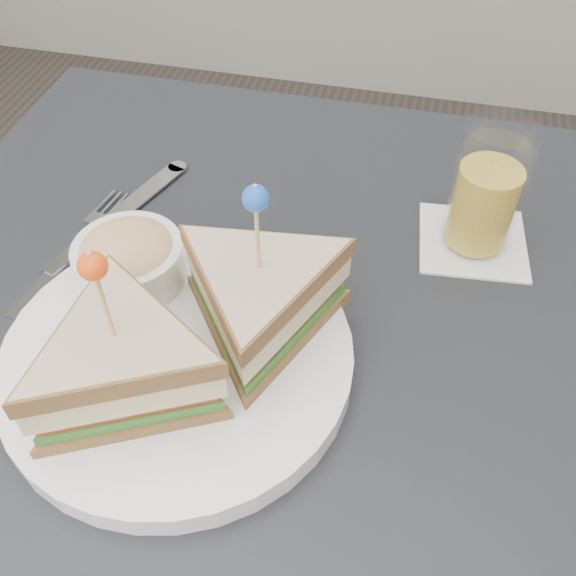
# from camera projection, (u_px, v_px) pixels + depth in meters

# --- Properties ---
(table) EXTENTS (0.80, 0.80, 0.75)m
(table) POSITION_uv_depth(u_px,v_px,m) (276.00, 381.00, 0.63)
(table) COLOR black
(table) RESTS_ON ground
(plate_meal) EXTENTS (0.34, 0.32, 0.17)m
(plate_meal) POSITION_uv_depth(u_px,v_px,m) (184.00, 328.00, 0.52)
(plate_meal) COLOR white
(plate_meal) RESTS_ON table
(cutlery_fork) EXTENTS (0.05, 0.19, 0.01)m
(cutlery_fork) POSITION_uv_depth(u_px,v_px,m) (79.00, 244.00, 0.65)
(cutlery_fork) COLOR silver
(cutlery_fork) RESTS_ON table
(cutlery_knife) EXTENTS (0.09, 0.21, 0.01)m
(cutlery_knife) POSITION_uv_depth(u_px,v_px,m) (115.00, 218.00, 0.68)
(cutlery_knife) COLOR silver
(cutlery_knife) RESTS_ON table
(drink_set) EXTENTS (0.12, 0.12, 0.14)m
(drink_set) POSITION_uv_depth(u_px,v_px,m) (486.00, 196.00, 0.61)
(drink_set) COLOR white
(drink_set) RESTS_ON table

